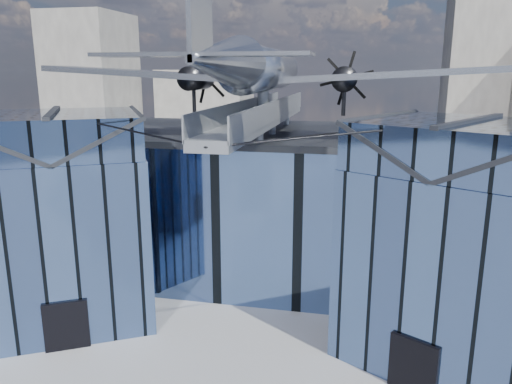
# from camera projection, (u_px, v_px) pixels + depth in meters

# --- Properties ---
(ground_plane) EXTENTS (120.00, 120.00, 0.00)m
(ground_plane) POSITION_uv_depth(u_px,v_px,m) (249.00, 324.00, 28.21)
(ground_plane) COLOR gray
(museum) EXTENTS (32.88, 24.50, 17.60)m
(museum) POSITION_uv_depth(u_px,v_px,m) (268.00, 203.00, 32.41)
(museum) COLOR #486292
(museum) RESTS_ON ground
(bg_towers) EXTENTS (77.00, 24.50, 26.00)m
(bg_towers) POSITION_uv_depth(u_px,v_px,m) (335.00, 98.00, 73.44)
(bg_towers) COLOR gray
(bg_towers) RESTS_ON ground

